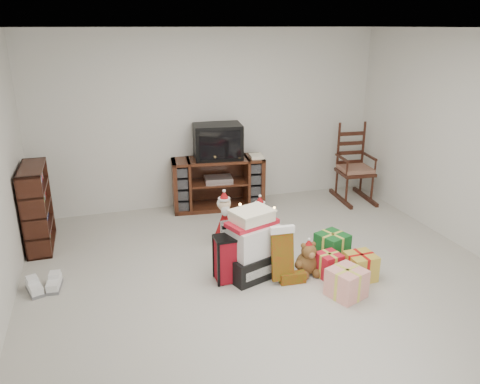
{
  "coord_description": "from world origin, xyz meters",
  "views": [
    {
      "loc": [
        -1.58,
        -3.95,
        2.52
      ],
      "look_at": [
        -0.15,
        0.6,
        0.82
      ],
      "focal_mm": 35.0,
      "sensor_mm": 36.0,
      "label": 1
    }
  ],
  "objects_px": {
    "rocking_chair": "(353,173)",
    "santa_figurine": "(260,224)",
    "bookshelf": "(37,209)",
    "gift_pile": "(252,247)",
    "gift_cluster": "(340,265)",
    "tv_stand": "(218,183)",
    "mrs_claus_figurine": "(224,223)",
    "crt_television": "(218,141)",
    "red_suitcase": "(234,258)",
    "teddy_bear": "(307,260)",
    "sneaker_pair": "(45,286)"
  },
  "relations": [
    {
      "from": "teddy_bear",
      "to": "gift_cluster",
      "type": "xyz_separation_m",
      "value": [
        0.3,
        -0.16,
        -0.02
      ]
    },
    {
      "from": "crt_television",
      "to": "red_suitcase",
      "type": "bearing_deg",
      "value": -93.97
    },
    {
      "from": "tv_stand",
      "to": "santa_figurine",
      "type": "distance_m",
      "value": 1.28
    },
    {
      "from": "red_suitcase",
      "to": "crt_television",
      "type": "height_order",
      "value": "crt_television"
    },
    {
      "from": "tv_stand",
      "to": "gift_cluster",
      "type": "bearing_deg",
      "value": -66.65
    },
    {
      "from": "mrs_claus_figurine",
      "to": "sneaker_pair",
      "type": "xyz_separation_m",
      "value": [
        -2.03,
        -0.52,
        -0.21
      ]
    },
    {
      "from": "gift_pile",
      "to": "red_suitcase",
      "type": "distance_m",
      "value": 0.22
    },
    {
      "from": "gift_pile",
      "to": "crt_television",
      "type": "bearing_deg",
      "value": 65.87
    },
    {
      "from": "rocking_chair",
      "to": "red_suitcase",
      "type": "distance_m",
      "value": 3.03
    },
    {
      "from": "mrs_claus_figurine",
      "to": "crt_television",
      "type": "relative_size",
      "value": 0.95
    },
    {
      "from": "mrs_claus_figurine",
      "to": "santa_figurine",
      "type": "bearing_deg",
      "value": -12.56
    },
    {
      "from": "gift_pile",
      "to": "bookshelf",
      "type": "bearing_deg",
      "value": 127.85
    },
    {
      "from": "gift_pile",
      "to": "gift_cluster",
      "type": "xyz_separation_m",
      "value": [
        0.87,
        -0.33,
        -0.17
      ]
    },
    {
      "from": "bookshelf",
      "to": "santa_figurine",
      "type": "xyz_separation_m",
      "value": [
        2.55,
        -0.69,
        -0.25
      ]
    },
    {
      "from": "gift_cluster",
      "to": "bookshelf",
      "type": "bearing_deg",
      "value": 150.17
    },
    {
      "from": "bookshelf",
      "to": "gift_cluster",
      "type": "relative_size",
      "value": 1.03
    },
    {
      "from": "red_suitcase",
      "to": "santa_figurine",
      "type": "distance_m",
      "value": 0.97
    },
    {
      "from": "rocking_chair",
      "to": "gift_cluster",
      "type": "relative_size",
      "value": 1.25
    },
    {
      "from": "crt_television",
      "to": "gift_pile",
      "type": "bearing_deg",
      "value": -88.46
    },
    {
      "from": "tv_stand",
      "to": "gift_cluster",
      "type": "relative_size",
      "value": 1.39
    },
    {
      "from": "rocking_chair",
      "to": "crt_television",
      "type": "relative_size",
      "value": 1.69
    },
    {
      "from": "tv_stand",
      "to": "gift_pile",
      "type": "bearing_deg",
      "value": -88.27
    },
    {
      "from": "santa_figurine",
      "to": "mrs_claus_figurine",
      "type": "relative_size",
      "value": 0.89
    },
    {
      "from": "mrs_claus_figurine",
      "to": "gift_pile",
      "type": "bearing_deg",
      "value": -85.61
    },
    {
      "from": "santa_figurine",
      "to": "red_suitcase",
      "type": "bearing_deg",
      "value": -125.56
    },
    {
      "from": "gift_pile",
      "to": "gift_cluster",
      "type": "distance_m",
      "value": 0.95
    },
    {
      "from": "rocking_chair",
      "to": "crt_television",
      "type": "height_order",
      "value": "crt_television"
    },
    {
      "from": "red_suitcase",
      "to": "santa_figurine",
      "type": "xyz_separation_m",
      "value": [
        0.56,
        0.79,
        -0.02
      ]
    },
    {
      "from": "mrs_claus_figurine",
      "to": "rocking_chair",
      "type": "bearing_deg",
      "value": 22.05
    },
    {
      "from": "rocking_chair",
      "to": "santa_figurine",
      "type": "relative_size",
      "value": 2.01
    },
    {
      "from": "tv_stand",
      "to": "mrs_claus_figurine",
      "type": "distance_m",
      "value": 1.19
    },
    {
      "from": "mrs_claus_figurine",
      "to": "sneaker_pair",
      "type": "height_order",
      "value": "mrs_claus_figurine"
    },
    {
      "from": "crt_television",
      "to": "bookshelf",
      "type": "bearing_deg",
      "value": -159.33
    },
    {
      "from": "red_suitcase",
      "to": "crt_television",
      "type": "distance_m",
      "value": 2.23
    },
    {
      "from": "gift_pile",
      "to": "teddy_bear",
      "type": "distance_m",
      "value": 0.62
    },
    {
      "from": "crt_television",
      "to": "sneaker_pair",
      "type": "bearing_deg",
      "value": -136.48
    },
    {
      "from": "tv_stand",
      "to": "crt_television",
      "type": "distance_m",
      "value": 0.61
    },
    {
      "from": "bookshelf",
      "to": "santa_figurine",
      "type": "distance_m",
      "value": 2.66
    },
    {
      "from": "gift_pile",
      "to": "sneaker_pair",
      "type": "bearing_deg",
      "value": 152.23
    },
    {
      "from": "gift_cluster",
      "to": "crt_television",
      "type": "distance_m",
      "value": 2.6
    },
    {
      "from": "teddy_bear",
      "to": "crt_television",
      "type": "distance_m",
      "value": 2.37
    },
    {
      "from": "gift_cluster",
      "to": "rocking_chair",
      "type": "bearing_deg",
      "value": 57.18
    },
    {
      "from": "gift_pile",
      "to": "teddy_bear",
      "type": "bearing_deg",
      "value": -35.23
    },
    {
      "from": "tv_stand",
      "to": "rocking_chair",
      "type": "xyz_separation_m",
      "value": [
        2.05,
        -0.24,
        0.04
      ]
    },
    {
      "from": "teddy_bear",
      "to": "gift_cluster",
      "type": "bearing_deg",
      "value": -28.53
    },
    {
      "from": "tv_stand",
      "to": "teddy_bear",
      "type": "distance_m",
      "value": 2.22
    },
    {
      "from": "santa_figurine",
      "to": "mrs_claus_figurine",
      "type": "bearing_deg",
      "value": 167.44
    },
    {
      "from": "gift_cluster",
      "to": "crt_television",
      "type": "height_order",
      "value": "crt_television"
    },
    {
      "from": "gift_pile",
      "to": "crt_television",
      "type": "relative_size",
      "value": 1.02
    },
    {
      "from": "tv_stand",
      "to": "sneaker_pair",
      "type": "distance_m",
      "value": 2.83
    }
  ]
}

